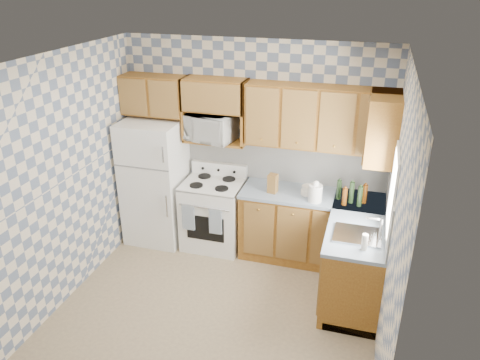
{
  "coord_description": "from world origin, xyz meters",
  "views": [
    {
      "loc": [
        1.41,
        -3.88,
        3.44
      ],
      "look_at": [
        0.05,
        0.75,
        1.25
      ],
      "focal_mm": 35.0,
      "sensor_mm": 36.0,
      "label": 1
    }
  ],
  "objects_px": {
    "stove_body": "(214,215)",
    "electric_kettle": "(315,193)",
    "refrigerator": "(155,182)",
    "microwave": "(210,127)"
  },
  "relations": [
    {
      "from": "microwave",
      "to": "electric_kettle",
      "type": "bearing_deg",
      "value": -1.08
    },
    {
      "from": "refrigerator",
      "to": "microwave",
      "type": "xyz_separation_m",
      "value": [
        0.74,
        0.16,
        0.78
      ]
    },
    {
      "from": "refrigerator",
      "to": "stove_body",
      "type": "distance_m",
      "value": 0.89
    },
    {
      "from": "refrigerator",
      "to": "stove_body",
      "type": "bearing_deg",
      "value": 1.78
    },
    {
      "from": "stove_body",
      "to": "electric_kettle",
      "type": "bearing_deg",
      "value": -6.91
    },
    {
      "from": "electric_kettle",
      "to": "stove_body",
      "type": "bearing_deg",
      "value": 173.09
    },
    {
      "from": "refrigerator",
      "to": "stove_body",
      "type": "height_order",
      "value": "refrigerator"
    },
    {
      "from": "refrigerator",
      "to": "electric_kettle",
      "type": "bearing_deg",
      "value": -3.66
    },
    {
      "from": "refrigerator",
      "to": "stove_body",
      "type": "relative_size",
      "value": 1.87
    },
    {
      "from": "microwave",
      "to": "refrigerator",
      "type": "bearing_deg",
      "value": -157.1
    }
  ]
}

